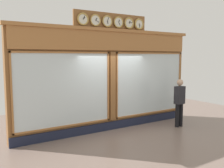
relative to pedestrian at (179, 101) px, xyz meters
The scene contains 3 objects.
ground_plane 2.99m from the pedestrian, 39.71° to the left, with size 14.00×14.00×0.00m, color #7A665B.
shop_facade 2.58m from the pedestrian, 26.93° to the right, with size 6.75×0.42×3.88m.
pedestrian is the anchor object (origin of this frame).
Camera 1 is at (4.35, 6.94, 2.48)m, focal length 39.43 mm.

